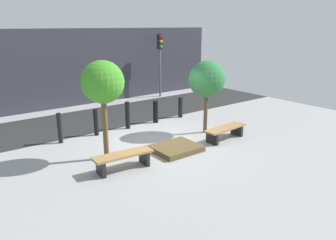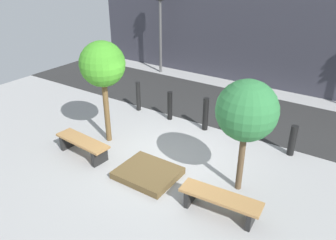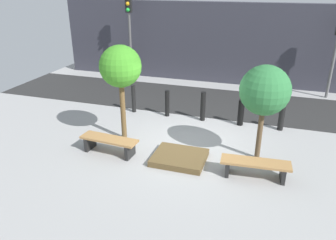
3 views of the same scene
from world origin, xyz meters
The scene contains 14 objects.
ground_plane centered at (0.00, 0.00, 0.00)m, with size 18.00×18.00×0.00m, color #979797.
road_strip centered at (0.00, 3.92, 0.01)m, with size 18.00×3.39×0.01m, color #272727.
building_facade centered at (0.00, 6.89, 1.82)m, with size 16.20×0.50×3.64m, color #33333D.
bench_left centered at (-2.00, -1.14, 0.33)m, with size 1.69×0.59×0.47m.
bench_right centered at (2.00, -1.14, 0.32)m, with size 1.72×0.59×0.44m.
planter_bed centered at (0.00, -0.94, 0.08)m, with size 1.41×1.19×0.17m, color brown.
tree_behind_left_bench centered at (-2.00, -0.16, 2.24)m, with size 1.21×1.21×2.88m.
tree_behind_right_bench centered at (2.00, -0.16, 1.95)m, with size 1.30×1.30×2.61m.
bollard_far_left centered at (-2.60, 1.98, 0.51)m, with size 0.15×0.15×1.03m, color black.
bollard_left centered at (-1.30, 1.98, 0.48)m, with size 0.16×0.16×0.95m, color black.
bollard_center centered at (0.00, 1.98, 0.52)m, with size 0.17×0.17×1.03m, color black.
bollard_right centered at (1.30, 1.98, 0.44)m, with size 0.20×0.20×0.88m, color black.
bollard_far_right centered at (2.60, 1.98, 0.43)m, with size 0.19×0.19×0.86m, color black.
traffic_light_west centered at (-4.41, 5.90, 2.70)m, with size 0.28×0.27×3.93m.
Camera 2 is at (4.04, -6.10, 4.75)m, focal length 35.00 mm.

